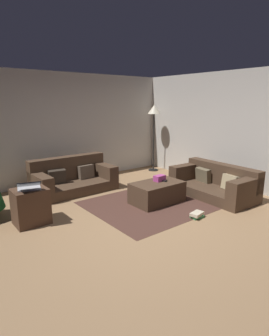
# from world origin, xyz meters

# --- Properties ---
(ground_plane) EXTENTS (6.40, 6.40, 0.00)m
(ground_plane) POSITION_xyz_m (0.00, 0.00, 0.00)
(ground_plane) COLOR #93704C
(rear_partition) EXTENTS (6.40, 0.12, 2.60)m
(rear_partition) POSITION_xyz_m (0.00, 3.14, 1.30)
(rear_partition) COLOR beige
(rear_partition) RESTS_ON ground_plane
(corner_partition) EXTENTS (0.12, 6.40, 2.60)m
(corner_partition) POSITION_xyz_m (3.14, 0.00, 1.30)
(corner_partition) COLOR beige
(corner_partition) RESTS_ON ground_plane
(couch_left) EXTENTS (1.76, 0.90, 0.74)m
(couch_left) POSITION_xyz_m (0.03, 2.25, 0.28)
(couch_left) COLOR #473323
(couch_left) RESTS_ON ground_plane
(couch_right) EXTENTS (0.94, 1.79, 0.65)m
(couch_right) POSITION_xyz_m (2.24, 0.12, 0.26)
(couch_right) COLOR #473323
(couch_right) RESTS_ON ground_plane
(ottoman) EXTENTS (1.00, 0.61, 0.40)m
(ottoman) POSITION_xyz_m (1.00, 0.55, 0.20)
(ottoman) COLOR #473323
(ottoman) RESTS_ON ground_plane
(gift_box) EXTENTS (0.24, 0.16, 0.11)m
(gift_box) POSITION_xyz_m (1.11, 0.61, 0.46)
(gift_box) COLOR #B23F8C
(gift_box) RESTS_ON ottoman
(tv_remote) EXTENTS (0.11, 0.17, 0.02)m
(tv_remote) POSITION_xyz_m (1.14, 0.55, 0.42)
(tv_remote) COLOR black
(tv_remote) RESTS_ON ottoman
(side_table) EXTENTS (0.52, 0.44, 0.58)m
(side_table) POSITION_xyz_m (-1.27, 1.07, 0.29)
(side_table) COLOR #4C3323
(side_table) RESTS_ON ground_plane
(laptop) EXTENTS (0.44, 0.48, 0.19)m
(laptop) POSITION_xyz_m (-1.28, 1.01, 0.64)
(laptop) COLOR silver
(laptop) RESTS_ON side_table
(book_stack) EXTENTS (0.27, 0.19, 0.10)m
(book_stack) POSITION_xyz_m (1.02, -0.43, 0.05)
(book_stack) COLOR #387A47
(book_stack) RESTS_ON ground_plane
(corner_lamp) EXTENTS (0.36, 0.36, 1.84)m
(corner_lamp) POSITION_xyz_m (2.70, 2.57, 1.57)
(corner_lamp) COLOR black
(corner_lamp) RESTS_ON ground_plane
(area_rug) EXTENTS (2.60, 2.00, 0.01)m
(area_rug) POSITION_xyz_m (1.00, 0.55, 0.00)
(area_rug) COLOR #4A2D25
(area_rug) RESTS_ON ground_plane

